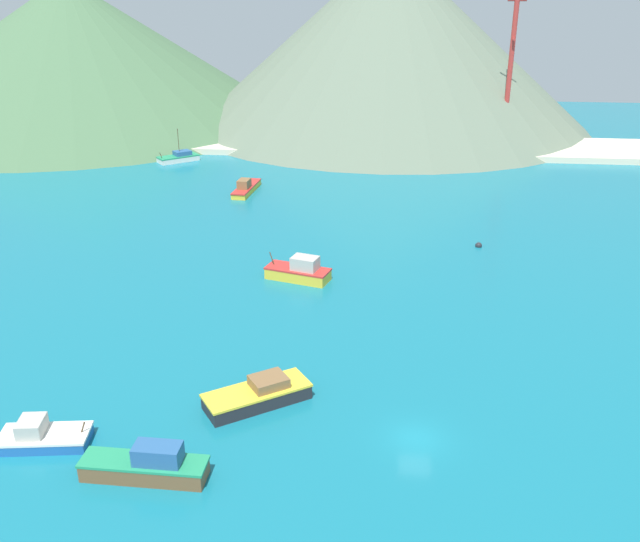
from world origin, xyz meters
TOP-DOWN VIEW (x-y plane):
  - ground at (0.00, 30.00)m, footprint 260.00×280.00m
  - fishing_boat_0 at (-28.05, -3.57)m, footprint 7.00×3.91m
  - fishing_boat_2 at (-18.91, -6.40)m, footprint 8.98×2.42m
  - fishing_boat_3 at (-12.88, 3.58)m, footprint 9.06×7.66m
  - fishing_boat_4 at (-44.19, 85.29)m, footprint 8.09×7.60m
  - fishing_boat_6 at (-26.64, 65.15)m, footprint 3.20×10.29m
  - fishing_boat_7 at (-12.90, 29.55)m, footprint 8.05×4.91m
  - buoy_0 at (9.26, 42.87)m, footprint 0.89×0.89m
  - beach_strip at (0.00, 100.95)m, footprint 247.00×19.36m
  - hill_west at (-81.83, 125.93)m, footprint 107.61×107.61m
  - hill_central at (-4.22, 126.80)m, footprint 95.53×95.53m
  - radio_tower at (20.27, 101.07)m, footprint 3.59×2.87m

SIDE VIEW (x-z plane):
  - ground at x=0.00m, z-range -0.50..0.00m
  - buoy_0 at x=9.26m, z-range -0.29..0.60m
  - beach_strip at x=0.00m, z-range 0.00..1.20m
  - fishing_boat_0 at x=-28.05m, z-range -0.38..1.82m
  - fishing_boat_4 at x=-44.19m, z-range -2.44..3.97m
  - fishing_boat_6 at x=-26.64m, z-range -0.44..2.00m
  - fishing_boat_3 at x=-12.88m, z-range -0.27..1.93m
  - fishing_boat_2 at x=-18.91m, z-range -0.38..2.38m
  - fishing_boat_7 at x=-12.90m, z-range -0.40..2.54m
  - hill_west at x=-81.83m, z-range 0.00..33.95m
  - radio_tower at x=20.27m, z-range 0.36..36.21m
  - hill_central at x=-4.22m, z-range 0.00..40.71m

